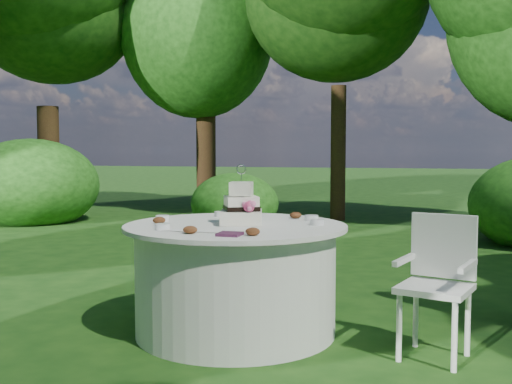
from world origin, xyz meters
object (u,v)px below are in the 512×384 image
at_px(chair, 438,274).
at_px(table, 236,278).
at_px(cake, 241,208).
at_px(napkins, 230,234).

bearing_deg(chair, table, 175.63).
xyz_separation_m(cake, chair, (1.32, -0.12, -0.37)).
height_order(napkins, chair, chair).
height_order(napkins, cake, cake).
xyz_separation_m(table, chair, (1.37, -0.10, 0.13)).
relative_size(napkins, chair, 0.16).
bearing_deg(chair, cake, 175.02).
bearing_deg(chair, napkins, -160.63).
bearing_deg(napkins, chair, 19.37).
xyz_separation_m(napkins, cake, (-0.10, 0.55, 0.10)).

